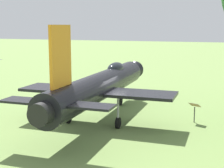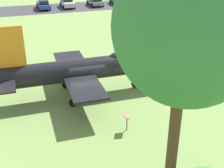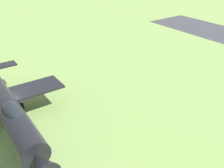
# 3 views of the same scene
# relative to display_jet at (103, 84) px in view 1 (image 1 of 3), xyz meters

# --- Properties ---
(ground_plane) EXTENTS (200.00, 200.00, 0.00)m
(ground_plane) POSITION_rel_display_jet_xyz_m (0.01, -0.35, -2.08)
(ground_plane) COLOR #75934C
(display_jet) EXTENTS (8.98, 14.86, 5.54)m
(display_jet) POSITION_rel_display_jet_xyz_m (0.00, 0.00, 0.00)
(display_jet) COLOR black
(display_jet) RESTS_ON ground_plane
(info_plaque) EXTENTS (0.70, 0.59, 1.14)m
(info_plaque) POSITION_rel_display_jet_xyz_m (5.27, 1.05, -1.22)
(info_plaque) COLOR #333333
(info_plaque) RESTS_ON ground_plane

